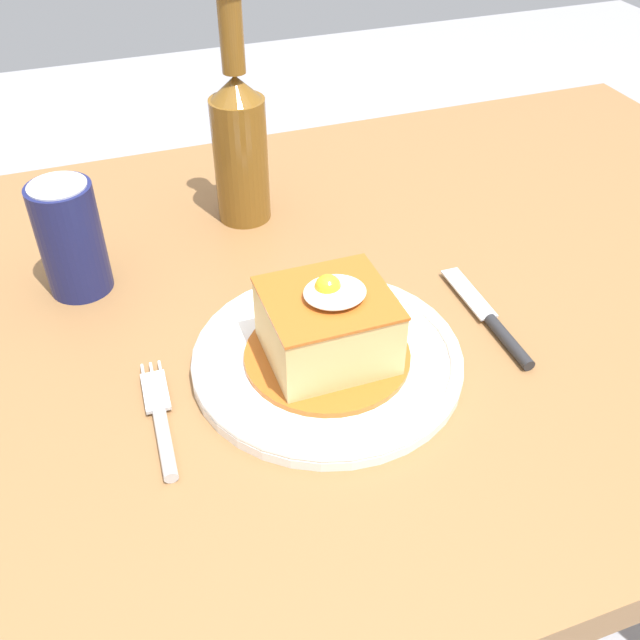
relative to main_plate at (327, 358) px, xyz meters
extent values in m
cube|color=olive|center=(-0.02, 0.10, -0.03)|extent=(1.42, 0.80, 0.04)
cylinder|color=olive|center=(0.61, 0.42, -0.40)|extent=(0.07, 0.07, 0.70)
cylinder|color=white|center=(0.00, 0.00, 0.00)|extent=(0.26, 0.26, 0.01)
torus|color=white|center=(0.00, 0.00, 0.00)|extent=(0.26, 0.26, 0.01)
cylinder|color=#B75B1E|center=(0.00, 0.00, 0.00)|extent=(0.16, 0.16, 0.01)
cube|color=#DBB770|center=(0.00, 0.00, 0.04)|extent=(0.11, 0.10, 0.06)
cube|color=#B75B1E|center=(0.00, 0.00, 0.07)|extent=(0.11, 0.10, 0.00)
ellipsoid|color=white|center=(0.01, 0.00, 0.08)|extent=(0.06, 0.05, 0.01)
sphere|color=yellow|center=(0.00, 0.00, 0.08)|extent=(0.02, 0.02, 0.02)
cylinder|color=silver|center=(-0.16, -0.05, 0.00)|extent=(0.02, 0.08, 0.01)
cube|color=silver|center=(-0.16, 0.01, 0.00)|extent=(0.02, 0.05, 0.00)
cylinder|color=silver|center=(-0.15, 0.04, 0.00)|extent=(0.00, 0.03, 0.00)
cylinder|color=silver|center=(-0.16, 0.04, 0.00)|extent=(0.00, 0.03, 0.00)
cylinder|color=silver|center=(-0.17, 0.04, 0.00)|extent=(0.00, 0.03, 0.00)
cylinder|color=#262628|center=(0.18, -0.03, 0.00)|extent=(0.01, 0.08, 0.01)
cube|color=silver|center=(0.18, 0.05, 0.00)|extent=(0.02, 0.09, 0.00)
cylinder|color=#191E51|center=(-0.21, 0.21, 0.05)|extent=(0.07, 0.07, 0.12)
cylinder|color=silver|center=(-0.21, 0.21, 0.11)|extent=(0.06, 0.06, 0.00)
cylinder|color=brown|center=(0.00, 0.29, 0.07)|extent=(0.06, 0.06, 0.15)
cone|color=brown|center=(0.00, 0.29, 0.15)|extent=(0.06, 0.06, 0.03)
cylinder|color=brown|center=(0.00, 0.29, 0.21)|extent=(0.03, 0.03, 0.08)
camera|label=1|loc=(-0.18, -0.47, 0.46)|focal=40.22mm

